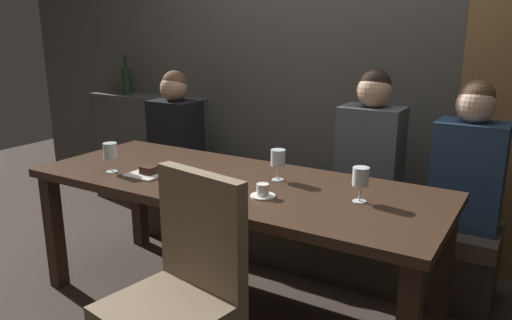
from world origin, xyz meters
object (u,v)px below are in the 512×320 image
at_px(wine_glass_far_left, 278,159).
at_px(espresso_cup, 263,191).
at_px(banquette_bench, 291,226).
at_px(wine_bottle_dark_red, 126,80).
at_px(chair_near_side, 182,282).
at_px(wine_glass_end_left, 361,178).
at_px(diner_far_end, 470,159).
at_px(dining_table, 232,196).
at_px(diner_redhead, 175,125).
at_px(wine_glass_far_right, 110,151).
at_px(dessert_plate, 148,173).
at_px(diner_bearded, 371,144).

bearing_deg(wine_glass_far_left, espresso_cup, -76.40).
height_order(banquette_bench, wine_bottle_dark_red, wine_bottle_dark_red).
distance_m(chair_near_side, espresso_cup, 0.61).
relative_size(wine_bottle_dark_red, espresso_cup, 2.72).
height_order(wine_glass_end_left, espresso_cup, wine_glass_end_left).
bearing_deg(diner_far_end, wine_glass_far_left, -144.46).
height_order(dining_table, banquette_bench, dining_table).
bearing_deg(chair_near_side, diner_redhead, 130.33).
height_order(wine_glass_far_left, wine_glass_far_right, same).
distance_m(banquette_bench, wine_bottle_dark_red, 1.98).
bearing_deg(wine_glass_end_left, dessert_plate, -170.56).
bearing_deg(wine_glass_far_left, wine_glass_end_left, -11.47).
xyz_separation_m(diner_redhead, wine_glass_end_left, (1.67, -0.70, 0.04)).
bearing_deg(diner_bearded, wine_bottle_dark_red, 172.44).
height_order(espresso_cup, dessert_plate, espresso_cup).
distance_m(banquette_bench, wine_glass_end_left, 1.15).
xyz_separation_m(banquette_bench, chair_near_side, (0.24, -1.42, 0.33)).
bearing_deg(diner_bearded, diner_redhead, 179.85).
distance_m(diner_bearded, wine_glass_end_left, 0.72).
height_order(diner_bearded, diner_far_end, diner_bearded).
distance_m(chair_near_side, diner_far_end, 1.67).
bearing_deg(wine_bottle_dark_red, chair_near_side, -41.09).
relative_size(wine_glass_end_left, dessert_plate, 0.86).
height_order(wine_glass_far_right, espresso_cup, wine_glass_far_right).
bearing_deg(banquette_bench, dining_table, -90.00).
bearing_deg(dining_table, dessert_plate, -159.70).
bearing_deg(diner_far_end, diner_redhead, 179.83).
relative_size(wine_bottle_dark_red, wine_glass_far_left, 1.99).
distance_m(banquette_bench, diner_bearded, 0.80).
bearing_deg(wine_glass_far_left, banquette_bench, 109.64).
bearing_deg(diner_redhead, wine_bottle_dark_red, 159.00).
distance_m(wine_glass_far_left, espresso_cup, 0.29).
height_order(wine_bottle_dark_red, wine_glass_far_right, wine_bottle_dark_red).
distance_m(dining_table, wine_glass_far_left, 0.31).
distance_m(diner_redhead, dessert_plate, 1.05).
height_order(banquette_bench, diner_far_end, diner_far_end).
bearing_deg(espresso_cup, diner_redhead, 145.22).
relative_size(dining_table, banquette_bench, 0.88).
bearing_deg(diner_redhead, dessert_plate, -58.37).
bearing_deg(banquette_bench, diner_redhead, 178.36).
relative_size(diner_bearded, dessert_plate, 4.40).
bearing_deg(wine_glass_far_right, dessert_plate, 14.76).
height_order(diner_bearded, espresso_cup, diner_bearded).
bearing_deg(diner_far_end, wine_glass_far_right, -151.02).
bearing_deg(diner_far_end, diner_bearded, 179.77).
bearing_deg(dining_table, espresso_cup, -28.13).
relative_size(diner_redhead, wine_glass_end_left, 4.63).
height_order(dining_table, diner_far_end, diner_far_end).
bearing_deg(wine_glass_end_left, diner_far_end, 62.64).
xyz_separation_m(diner_bearded, wine_glass_end_left, (0.18, -0.70, 0.01)).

